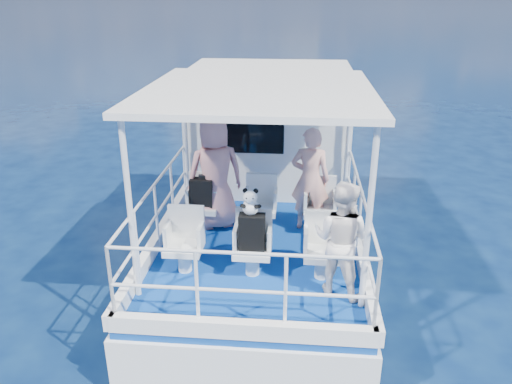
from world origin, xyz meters
TOP-DOWN VIEW (x-y plane):
  - ground at (0.00, 0.00)m, footprint 2000.00×2000.00m
  - hull at (0.00, 1.00)m, footprint 3.00×7.00m
  - deck at (0.00, 1.00)m, footprint 2.90×6.90m
  - cabin at (0.00, 2.30)m, footprint 2.85×2.00m
  - canopy at (0.00, -0.20)m, footprint 3.00×3.20m
  - canopy_posts at (0.00, -0.25)m, footprint 2.77×2.97m
  - railings at (0.00, -0.58)m, footprint 2.84×3.59m
  - seat_port_fwd at (-0.90, 0.20)m, footprint 0.48×0.46m
  - seat_center_fwd at (0.00, 0.20)m, footprint 0.48×0.46m
  - seat_stbd_fwd at (0.90, 0.20)m, footprint 0.48×0.46m
  - seat_port_aft at (-0.90, -1.10)m, footprint 0.48×0.46m
  - seat_center_aft at (0.00, -1.10)m, footprint 0.48×0.46m
  - seat_stbd_aft at (0.90, -1.10)m, footprint 0.48×0.46m
  - passenger_port_fwd at (-0.70, 0.28)m, footprint 0.79×0.70m
  - passenger_stbd_fwd at (0.74, 0.34)m, footprint 0.63×0.45m
  - passenger_stbd_aft at (1.09, -1.42)m, footprint 0.87×0.80m
  - backpack_port at (-0.89, 0.15)m, footprint 0.35×0.19m
  - backpack_center at (-0.00, -1.15)m, footprint 0.33×0.18m
  - compact_camera at (-0.88, 0.16)m, footprint 0.10×0.06m
  - panda at (-0.02, -1.13)m, footprint 0.22×0.19m

SIDE VIEW (x-z plane):
  - ground at x=0.00m, z-range 0.00..0.00m
  - hull at x=0.00m, z-range -0.80..0.80m
  - deck at x=0.00m, z-range 0.80..0.90m
  - seat_port_fwd at x=-0.90m, z-range 0.90..1.28m
  - seat_center_fwd at x=0.00m, z-range 0.90..1.28m
  - seat_stbd_fwd at x=0.90m, z-range 0.90..1.28m
  - seat_port_aft at x=-0.90m, z-range 0.90..1.28m
  - seat_center_aft at x=0.00m, z-range 0.90..1.28m
  - seat_stbd_aft at x=0.90m, z-range 0.90..1.28m
  - railings at x=0.00m, z-range 0.90..1.90m
  - backpack_port at x=-0.89m, z-range 1.28..1.73m
  - backpack_center at x=0.00m, z-range 1.28..1.77m
  - passenger_stbd_aft at x=1.09m, z-range 0.90..2.36m
  - passenger_stbd_fwd at x=0.74m, z-range 0.90..2.52m
  - compact_camera at x=-0.88m, z-range 1.73..1.80m
  - passenger_port_fwd at x=-0.70m, z-range 0.90..2.67m
  - panda at x=-0.02m, z-range 1.77..2.12m
  - cabin at x=0.00m, z-range 0.90..3.10m
  - canopy_posts at x=0.00m, z-range 0.90..3.10m
  - canopy at x=0.00m, z-range 3.10..3.18m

